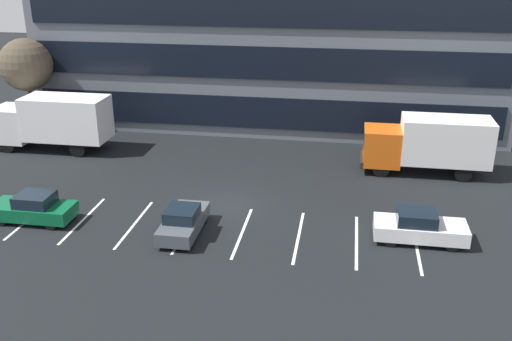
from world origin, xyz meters
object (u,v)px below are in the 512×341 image
sedan_forest (33,208)px  bare_tree (26,65)px  box_truck_white (53,120)px  sedan_charcoal (183,221)px  box_truck_orange (429,142)px  sedan_white (419,227)px

sedan_forest → bare_tree: size_ratio=0.60×
bare_tree → sedan_forest: bearing=-61.1°
box_truck_white → sedan_charcoal: (12.26, -10.70, -1.44)m
box_truck_white → sedan_forest: 11.52m
sedan_forest → sedan_charcoal: (7.98, -0.10, -0.04)m
box_truck_white → sedan_forest: bearing=-68.0°
box_truck_orange → sedan_forest: (-20.62, -10.22, -1.29)m
box_truck_white → sedan_white: (23.58, -9.57, -1.39)m
sedan_white → sedan_forest: sedan_white is taller
box_truck_orange → sedan_white: box_truck_orange is taller
box_truck_orange → box_truck_white: (-24.90, 0.39, 0.12)m
box_truck_white → sedan_charcoal: 16.34m
sedan_white → sedan_charcoal: 11.38m
bare_tree → sedan_charcoal: bearing=-41.6°
box_truck_orange → sedan_white: bearing=-98.2°
sedan_white → sedan_charcoal: sedan_white is taller
box_truck_white → sedan_charcoal: size_ratio=2.02×
sedan_white → bare_tree: (-26.91, 12.73, 4.45)m
box_truck_orange → sedan_white: 9.37m
box_truck_white → bare_tree: (-3.33, 3.16, 3.06)m
box_truck_white → bare_tree: size_ratio=1.15×
box_truck_white → bare_tree: bearing=136.5°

